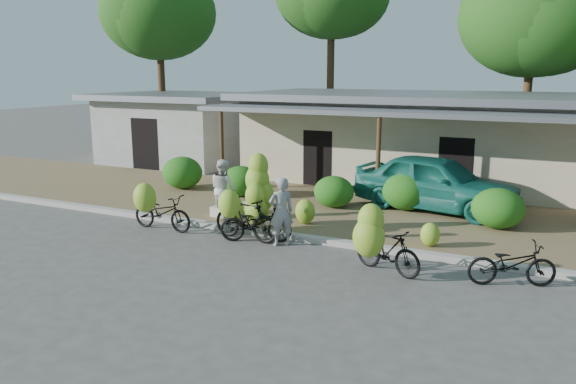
# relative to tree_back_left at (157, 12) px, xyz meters

# --- Properties ---
(ground) EXTENTS (100.00, 100.00, 0.00)m
(ground) POSITION_rel_tree_back_left_xyz_m (13.69, -13.11, -7.05)
(ground) COLOR #4E4B49
(ground) RESTS_ON ground
(sidewalk) EXTENTS (60.00, 6.00, 0.12)m
(sidewalk) POSITION_rel_tree_back_left_xyz_m (13.69, -8.11, -6.99)
(sidewalk) COLOR olive
(sidewalk) RESTS_ON ground
(curb) EXTENTS (60.00, 0.25, 0.15)m
(curb) POSITION_rel_tree_back_left_xyz_m (13.69, -11.11, -6.97)
(curb) COLOR #A8A399
(curb) RESTS_ON ground
(shop_main) EXTENTS (13.00, 8.50, 3.35)m
(shop_main) POSITION_rel_tree_back_left_xyz_m (13.69, -2.18, -5.32)
(shop_main) COLOR beige
(shop_main) RESTS_ON ground
(shop_grey) EXTENTS (7.00, 6.00, 3.15)m
(shop_grey) POSITION_rel_tree_back_left_xyz_m (2.69, -2.12, -5.43)
(shop_grey) COLOR #ABAAA6
(shop_grey) RESTS_ON ground
(tree_back_left) EXTENTS (5.77, 5.70, 9.22)m
(tree_back_left) POSITION_rel_tree_back_left_xyz_m (0.00, 0.00, 0.00)
(tree_back_left) COLOR #533821
(tree_back_left) RESTS_ON ground
(tree_center_right) EXTENTS (6.26, 6.23, 8.85)m
(tree_center_right) POSITION_rel_tree_back_left_xyz_m (17.00, 3.50, -0.59)
(tree_center_right) COLOR #533821
(tree_center_right) RESTS_ON ground
(hedge_0) EXTENTS (1.44, 1.30, 1.13)m
(hedge_0) POSITION_rel_tree_back_left_xyz_m (6.82, -7.62, -6.36)
(hedge_0) COLOR #185F15
(hedge_0) RESTS_ON sidewalk
(hedge_1) EXTENTS (1.28, 1.15, 1.00)m
(hedge_1) POSITION_rel_tree_back_left_xyz_m (9.28, -7.78, -6.43)
(hedge_1) COLOR #185F15
(hedge_1) RESTS_ON sidewalk
(hedge_2) EXTENTS (1.23, 1.11, 0.96)m
(hedge_2) POSITION_rel_tree_back_left_xyz_m (12.61, -7.91, -6.45)
(hedge_2) COLOR #185F15
(hedge_2) RESTS_ON sidewalk
(hedge_3) EXTENTS (1.45, 1.30, 1.13)m
(hedge_3) POSITION_rel_tree_back_left_xyz_m (14.65, -7.28, -6.36)
(hedge_3) COLOR #185F15
(hedge_3) RESTS_ON sidewalk
(hedge_4) EXTENTS (1.37, 1.23, 1.06)m
(hedge_4) POSITION_rel_tree_back_left_xyz_m (17.32, -8.20, -6.39)
(hedge_4) COLOR #185F15
(hedge_4) RESTS_ON sidewalk
(bike_far_left) EXTENTS (1.85, 1.25, 1.40)m
(bike_far_left) POSITION_rel_tree_back_left_xyz_m (9.23, -11.94, -6.47)
(bike_far_left) COLOR black
(bike_far_left) RESTS_ON ground
(bike_left) EXTENTS (1.92, 1.25, 1.42)m
(bike_left) POSITION_rel_tree_back_left_xyz_m (11.69, -11.76, -6.41)
(bike_left) COLOR black
(bike_left) RESTS_ON ground
(bike_center) EXTENTS (1.90, 1.45, 2.16)m
(bike_center) POSITION_rel_tree_back_left_xyz_m (11.90, -11.43, -6.21)
(bike_center) COLOR black
(bike_center) RESTS_ON ground
(bike_right) EXTENTS (1.70, 1.40, 1.60)m
(bike_right) POSITION_rel_tree_back_left_xyz_m (15.47, -12.62, -6.34)
(bike_right) COLOR black
(bike_right) RESTS_ON ground
(bike_far_right) EXTENTS (1.81, 1.17, 0.90)m
(bike_far_right) POSITION_rel_tree_back_left_xyz_m (17.97, -12.04, -6.60)
(bike_far_right) COLOR black
(bike_far_right) RESTS_ON ground
(loose_banana_a) EXTENTS (0.51, 0.43, 0.64)m
(loose_banana_a) POSITION_rel_tree_back_left_xyz_m (10.64, -10.43, -6.61)
(loose_banana_a) COLOR #86B42D
(loose_banana_a) RESTS_ON sidewalk
(loose_banana_b) EXTENTS (0.55, 0.46, 0.68)m
(loose_banana_b) POSITION_rel_tree_back_left_xyz_m (12.60, -10.02, -6.58)
(loose_banana_b) COLOR #86B42D
(loose_banana_b) RESTS_ON sidewalk
(loose_banana_c) EXTENTS (0.46, 0.39, 0.57)m
(loose_banana_c) POSITION_rel_tree_back_left_xyz_m (16.06, -10.56, -6.64)
(loose_banana_c) COLOR #86B42D
(loose_banana_c) RESTS_ON sidewalk
(sack_near) EXTENTS (0.94, 0.68, 0.30)m
(sack_near) POSITION_rel_tree_back_left_xyz_m (10.42, -9.73, -6.78)
(sack_near) COLOR beige
(sack_near) RESTS_ON sidewalk
(sack_far) EXTENTS (0.80, 0.48, 0.28)m
(sack_far) POSITION_rel_tree_back_left_xyz_m (10.24, -10.35, -6.79)
(sack_far) COLOR beige
(sack_far) RESTS_ON sidewalk
(vendor) EXTENTS (0.72, 0.72, 1.69)m
(vendor) POSITION_rel_tree_back_left_xyz_m (12.69, -11.66, -6.20)
(vendor) COLOR gray
(vendor) RESTS_ON ground
(bystander) EXTENTS (1.00, 0.92, 1.65)m
(bystander) POSITION_rel_tree_back_left_xyz_m (10.23, -10.36, -6.10)
(bystander) COLOR silver
(bystander) RESTS_ON sidewalk
(teal_van) EXTENTS (5.14, 2.90, 1.65)m
(teal_van) POSITION_rel_tree_back_left_xyz_m (15.44, -6.91, -6.10)
(teal_van) COLOR #17695A
(teal_van) RESTS_ON sidewalk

